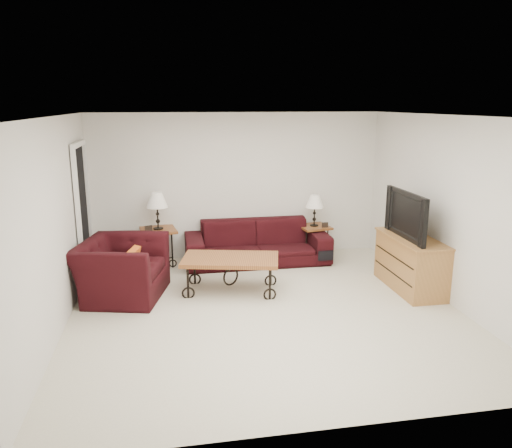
{
  "coord_description": "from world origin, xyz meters",
  "views": [
    {
      "loc": [
        -1.2,
        -5.97,
        2.66
      ],
      "look_at": [
        0.0,
        0.7,
        1.0
      ],
      "focal_mm": 34.96,
      "sensor_mm": 36.0,
      "label": 1
    }
  ],
  "objects_px": {
    "sofa": "(257,242)",
    "side_table_left": "(159,247)",
    "lamp_right": "(314,210)",
    "coffee_table": "(231,274)",
    "tv_stand": "(411,263)",
    "side_table_right": "(314,241)",
    "backpack": "(323,250)",
    "television": "(413,215)",
    "lamp_left": "(157,211)",
    "armchair": "(122,269)"
  },
  "relations": [
    {
      "from": "side_table_left",
      "to": "coffee_table",
      "type": "height_order",
      "value": "side_table_left"
    },
    {
      "from": "television",
      "to": "lamp_left",
      "type": "bearing_deg",
      "value": -116.53
    },
    {
      "from": "sofa",
      "to": "lamp_left",
      "type": "height_order",
      "value": "lamp_left"
    },
    {
      "from": "television",
      "to": "backpack",
      "type": "height_order",
      "value": "television"
    },
    {
      "from": "side_table_left",
      "to": "lamp_left",
      "type": "distance_m",
      "value": 0.61
    },
    {
      "from": "armchair",
      "to": "television",
      "type": "relative_size",
      "value": 1.06
    },
    {
      "from": "armchair",
      "to": "television",
      "type": "bearing_deg",
      "value": -82.12
    },
    {
      "from": "side_table_right",
      "to": "coffee_table",
      "type": "distance_m",
      "value": 2.2
    },
    {
      "from": "side_table_right",
      "to": "armchair",
      "type": "height_order",
      "value": "armchair"
    },
    {
      "from": "sofa",
      "to": "armchair",
      "type": "relative_size",
      "value": 1.95
    },
    {
      "from": "coffee_table",
      "to": "backpack",
      "type": "relative_size",
      "value": 2.7
    },
    {
      "from": "lamp_left",
      "to": "armchair",
      "type": "bearing_deg",
      "value": -109.99
    },
    {
      "from": "lamp_right",
      "to": "sofa",
      "type": "bearing_deg",
      "value": -170.27
    },
    {
      "from": "coffee_table",
      "to": "television",
      "type": "xyz_separation_m",
      "value": [
        2.57,
        -0.35,
        0.86
      ]
    },
    {
      "from": "side_table_right",
      "to": "coffee_table",
      "type": "relative_size",
      "value": 0.41
    },
    {
      "from": "side_table_right",
      "to": "coffee_table",
      "type": "height_order",
      "value": "side_table_right"
    },
    {
      "from": "lamp_left",
      "to": "television",
      "type": "bearing_deg",
      "value": -26.53
    },
    {
      "from": "lamp_left",
      "to": "armchair",
      "type": "xyz_separation_m",
      "value": [
        -0.49,
        -1.36,
        -0.52
      ]
    },
    {
      "from": "sofa",
      "to": "backpack",
      "type": "xyz_separation_m",
      "value": [
        1.06,
        -0.33,
        -0.1
      ]
    },
    {
      "from": "lamp_left",
      "to": "coffee_table",
      "type": "xyz_separation_m",
      "value": [
        1.02,
        -1.44,
        -0.67
      ]
    },
    {
      "from": "lamp_right",
      "to": "television",
      "type": "height_order",
      "value": "television"
    },
    {
      "from": "tv_stand",
      "to": "backpack",
      "type": "bearing_deg",
      "value": 125.44
    },
    {
      "from": "television",
      "to": "tv_stand",
      "type": "bearing_deg",
      "value": 90.0
    },
    {
      "from": "sofa",
      "to": "television",
      "type": "bearing_deg",
      "value": -39.54
    },
    {
      "from": "side_table_left",
      "to": "lamp_right",
      "type": "bearing_deg",
      "value": 0.0
    },
    {
      "from": "side_table_right",
      "to": "coffee_table",
      "type": "xyz_separation_m",
      "value": [
        -1.67,
        -1.44,
        -0.02
      ]
    },
    {
      "from": "tv_stand",
      "to": "television",
      "type": "relative_size",
      "value": 1.12
    },
    {
      "from": "side_table_left",
      "to": "lamp_right",
      "type": "relative_size",
      "value": 1.12
    },
    {
      "from": "armchair",
      "to": "tv_stand",
      "type": "bearing_deg",
      "value": -82.09
    },
    {
      "from": "side_table_left",
      "to": "side_table_right",
      "type": "relative_size",
      "value": 1.12
    },
    {
      "from": "backpack",
      "to": "lamp_left",
      "type": "bearing_deg",
      "value": 156.03
    },
    {
      "from": "side_table_right",
      "to": "side_table_left",
      "type": "bearing_deg",
      "value": 180.0
    },
    {
      "from": "coffee_table",
      "to": "tv_stand",
      "type": "relative_size",
      "value": 1.05
    },
    {
      "from": "tv_stand",
      "to": "side_table_left",
      "type": "bearing_deg",
      "value": 153.6
    },
    {
      "from": "coffee_table",
      "to": "armchair",
      "type": "xyz_separation_m",
      "value": [
        -1.52,
        0.08,
        0.15
      ]
    },
    {
      "from": "sofa",
      "to": "backpack",
      "type": "relative_size",
      "value": 4.79
    },
    {
      "from": "side_table_left",
      "to": "side_table_right",
      "type": "xyz_separation_m",
      "value": [
        2.69,
        0.0,
        -0.03
      ]
    },
    {
      "from": "sofa",
      "to": "tv_stand",
      "type": "xyz_separation_m",
      "value": [
        1.97,
        -1.61,
        0.04
      ]
    },
    {
      "from": "sofa",
      "to": "coffee_table",
      "type": "bearing_deg",
      "value": -116.04
    },
    {
      "from": "lamp_right",
      "to": "backpack",
      "type": "relative_size",
      "value": 1.1
    },
    {
      "from": "side_table_left",
      "to": "backpack",
      "type": "xyz_separation_m",
      "value": [
        2.7,
        -0.51,
        -0.06
      ]
    },
    {
      "from": "side_table_left",
      "to": "television",
      "type": "bearing_deg",
      "value": -26.53
    },
    {
      "from": "lamp_right",
      "to": "armchair",
      "type": "xyz_separation_m",
      "value": [
        -3.18,
        -1.36,
        -0.42
      ]
    },
    {
      "from": "lamp_right",
      "to": "lamp_left",
      "type": "bearing_deg",
      "value": 180.0
    },
    {
      "from": "sofa",
      "to": "side_table_left",
      "type": "bearing_deg",
      "value": 173.73
    },
    {
      "from": "coffee_table",
      "to": "tv_stand",
      "type": "height_order",
      "value": "tv_stand"
    },
    {
      "from": "side_table_left",
      "to": "television",
      "type": "distance_m",
      "value": 4.09
    },
    {
      "from": "side_table_left",
      "to": "coffee_table",
      "type": "bearing_deg",
      "value": -54.64
    },
    {
      "from": "side_table_left",
      "to": "backpack",
      "type": "bearing_deg",
      "value": -10.7
    },
    {
      "from": "lamp_left",
      "to": "backpack",
      "type": "xyz_separation_m",
      "value": [
        2.7,
        -0.51,
        -0.67
      ]
    }
  ]
}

